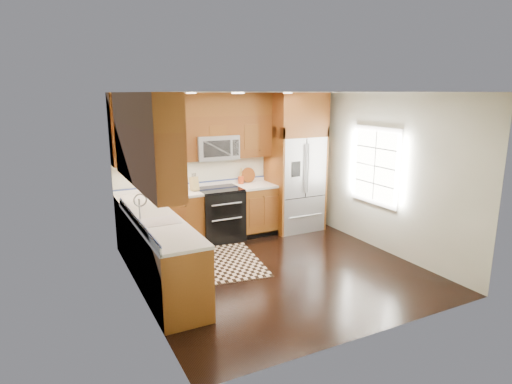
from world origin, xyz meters
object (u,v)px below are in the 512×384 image
range (220,214)px  rug (230,261)px  refrigerator (295,162)px  knife_block (194,184)px  utensil_crock (241,178)px

range → rug: size_ratio=0.63×
refrigerator → rug: 2.45m
range → refrigerator: size_ratio=0.36×
rug → knife_block: 1.55m
rug → knife_block: size_ratio=4.83×
range → knife_block: (-0.44, 0.06, 0.60)m
range → utensil_crock: bearing=22.7°
knife_block → utensil_crock: (0.97, 0.16, -0.02)m
rug → utensil_crock: size_ratio=5.06×
range → refrigerator: refrigerator is taller
utensil_crock → range: bearing=-157.3°
refrigerator → rug: (-1.81, -1.02, -1.30)m
range → rug: (-0.26, -1.06, -0.46)m
knife_block → refrigerator: bearing=-2.7°
knife_block → rug: bearing=-80.8°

